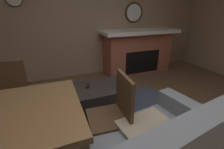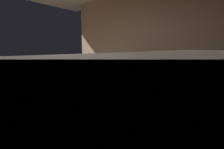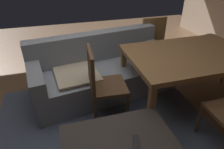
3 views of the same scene
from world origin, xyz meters
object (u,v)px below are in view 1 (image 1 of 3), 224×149
object	(u,v)px
fireplace	(137,51)
ottoman_coffee_table	(98,98)
tv_remote	(88,86)
dining_chair_west	(115,110)
small_dog	(44,99)
round_wall_mirror	(134,13)
dining_chair_south	(10,92)

from	to	relation	value
fireplace	ottoman_coffee_table	size ratio (longest dim) A/B	1.94
tv_remote	dining_chair_west	world-z (taller)	dining_chair_west
fireplace	small_dog	size ratio (longest dim) A/B	3.69
round_wall_mirror	small_dog	xyz separation A→B (m)	(2.33, 1.21, -1.33)
ottoman_coffee_table	tv_remote	distance (m)	0.27
ottoman_coffee_table	small_dog	xyz separation A→B (m)	(0.84, -0.38, -0.04)
tv_remote	small_dog	world-z (taller)	tv_remote
ottoman_coffee_table	tv_remote	bearing A→B (deg)	-31.10
ottoman_coffee_table	small_dog	size ratio (longest dim) A/B	1.90
ottoman_coffee_table	small_dog	world-z (taller)	ottoman_coffee_table
round_wall_mirror	small_dog	distance (m)	2.95
dining_chair_south	small_dog	bearing A→B (deg)	-145.06
fireplace	dining_chair_south	world-z (taller)	fireplace
round_wall_mirror	tv_remote	bearing A→B (deg)	42.80
round_wall_mirror	dining_chair_west	size ratio (longest dim) A/B	0.55
ottoman_coffee_table	small_dog	distance (m)	0.92
dining_chair_south	round_wall_mirror	bearing A→B (deg)	-151.39
ottoman_coffee_table	dining_chair_west	world-z (taller)	dining_chair_west
ottoman_coffee_table	tv_remote	xyz separation A→B (m)	(0.13, -0.08, 0.22)
ottoman_coffee_table	dining_chair_west	xyz separation A→B (m)	(0.03, 0.82, 0.32)
dining_chair_south	small_dog	xyz separation A→B (m)	(-0.39, -0.27, -0.35)
ottoman_coffee_table	dining_chair_west	distance (m)	0.88
tv_remote	dining_chair_south	distance (m)	1.09
fireplace	dining_chair_west	world-z (taller)	fireplace
round_wall_mirror	tv_remote	world-z (taller)	round_wall_mirror
fireplace	dining_chair_south	xyz separation A→B (m)	(2.72, 1.20, -0.04)
ottoman_coffee_table	fireplace	bearing A→B (deg)	-138.91
dining_chair_south	small_dog	world-z (taller)	dining_chair_south
round_wall_mirror	dining_chair_south	xyz separation A→B (m)	(2.72, 1.49, -0.98)
tv_remote	small_dog	size ratio (longest dim) A/B	0.30
dining_chair_west	dining_chair_south	distance (m)	1.51
round_wall_mirror	small_dog	size ratio (longest dim) A/B	0.96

